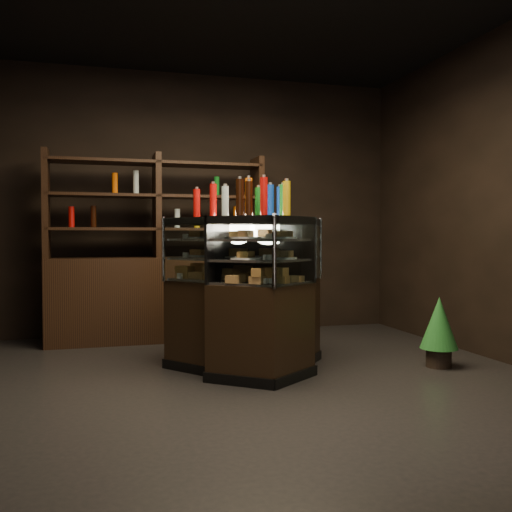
{
  "coord_description": "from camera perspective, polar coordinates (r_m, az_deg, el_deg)",
  "views": [
    {
      "loc": [
        -0.96,
        -4.1,
        1.13
      ],
      "look_at": [
        0.26,
        0.33,
        0.96
      ],
      "focal_mm": 40.0,
      "sensor_mm": 36.0,
      "label": 1
    }
  ],
  "objects": [
    {
      "name": "ground",
      "position": [
        4.36,
        -2.2,
        -12.95
      ],
      "size": [
        5.0,
        5.0,
        0.0
      ],
      "primitive_type": "plane",
      "color": "black",
      "rests_on": "ground"
    },
    {
      "name": "back_shelving",
      "position": [
        6.21,
        -9.83,
        -2.79
      ],
      "size": [
        2.3,
        0.45,
        2.0
      ],
      "rotation": [
        0.0,
        0.0,
        0.01
      ],
      "color": "black",
      "rests_on": "ground"
    },
    {
      "name": "potted_conifer",
      "position": [
        5.16,
        17.84,
        -6.27
      ],
      "size": [
        0.32,
        0.32,
        0.69
      ],
      "rotation": [
        0.0,
        0.0,
        0.07
      ],
      "color": "black",
      "rests_on": "ground"
    },
    {
      "name": "room_shell",
      "position": [
        4.29,
        -2.24,
        12.95
      ],
      "size": [
        5.02,
        5.02,
        3.01
      ],
      "color": "black",
      "rests_on": "ground"
    },
    {
      "name": "bottles_top",
      "position": [
        4.74,
        -0.34,
        5.58
      ],
      "size": [
        0.91,
        0.82,
        0.3
      ],
      "color": "#147223",
      "rests_on": "display_case"
    },
    {
      "name": "display_case",
      "position": [
        4.78,
        -0.33,
        -6.29
      ],
      "size": [
        1.45,
        1.3,
        1.29
      ],
      "rotation": [
        0.0,
        0.0,
        -0.01
      ],
      "color": "black",
      "rests_on": "ground"
    },
    {
      "name": "food_display",
      "position": [
        4.73,
        -0.32,
        -0.12
      ],
      "size": [
        1.08,
        0.96,
        0.4
      ],
      "color": "#C19545",
      "rests_on": "display_case"
    }
  ]
}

